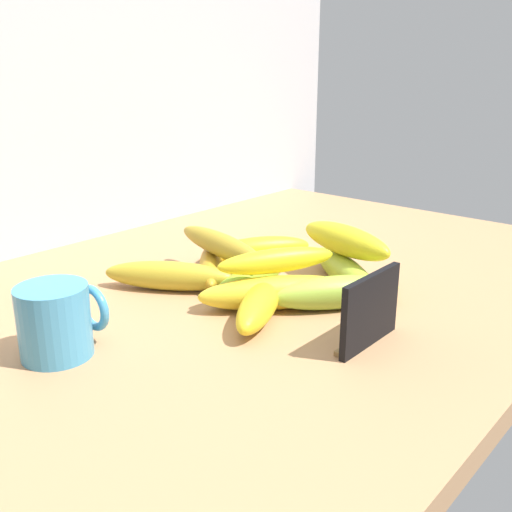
{
  "coord_description": "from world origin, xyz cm",
  "views": [
    {
      "loc": [
        -62.44,
        -51.08,
        33.24
      ],
      "look_at": [
        -4.23,
        -0.99,
        8.0
      ],
      "focal_mm": 41.28,
      "sensor_mm": 36.0,
      "label": 1
    }
  ],
  "objects_px": {
    "banana_0": "(260,304)",
    "banana_9": "(277,261)",
    "banana_7": "(169,276)",
    "banana_3": "(277,293)",
    "banana_5": "(211,266)",
    "banana_10": "(345,240)",
    "banana_8": "(220,244)",
    "banana_1": "(336,292)",
    "banana_4": "(260,249)",
    "banana_6": "(345,272)",
    "banana_2": "(249,281)",
    "coffee_mug": "(57,321)",
    "chalkboard_sign": "(370,313)"
  },
  "relations": [
    {
      "from": "banana_10",
      "to": "banana_0",
      "type": "bearing_deg",
      "value": 178.3
    },
    {
      "from": "chalkboard_sign",
      "to": "banana_4",
      "type": "bearing_deg",
      "value": 63.03
    },
    {
      "from": "banana_4",
      "to": "banana_6",
      "type": "distance_m",
      "value": 0.16
    },
    {
      "from": "banana_7",
      "to": "banana_9",
      "type": "relative_size",
      "value": 1.17
    },
    {
      "from": "banana_0",
      "to": "banana_5",
      "type": "bearing_deg",
      "value": 65.6
    },
    {
      "from": "banana_5",
      "to": "banana_10",
      "type": "height_order",
      "value": "banana_10"
    },
    {
      "from": "banana_3",
      "to": "banana_5",
      "type": "relative_size",
      "value": 1.18
    },
    {
      "from": "chalkboard_sign",
      "to": "banana_2",
      "type": "bearing_deg",
      "value": 82.05
    },
    {
      "from": "banana_6",
      "to": "banana_4",
      "type": "bearing_deg",
      "value": 89.28
    },
    {
      "from": "banana_0",
      "to": "banana_3",
      "type": "distance_m",
      "value": 0.04
    },
    {
      "from": "banana_0",
      "to": "banana_2",
      "type": "height_order",
      "value": "banana_0"
    },
    {
      "from": "banana_3",
      "to": "banana_8",
      "type": "relative_size",
      "value": 1.02
    },
    {
      "from": "chalkboard_sign",
      "to": "banana_1",
      "type": "xyz_separation_m",
      "value": [
        0.06,
        0.09,
        -0.02
      ]
    },
    {
      "from": "coffee_mug",
      "to": "banana_9",
      "type": "distance_m",
      "value": 0.28
    },
    {
      "from": "banana_0",
      "to": "banana_7",
      "type": "bearing_deg",
      "value": 91.93
    },
    {
      "from": "banana_8",
      "to": "banana_9",
      "type": "distance_m",
      "value": 0.13
    },
    {
      "from": "chalkboard_sign",
      "to": "banana_3",
      "type": "relative_size",
      "value": 0.54
    },
    {
      "from": "banana_7",
      "to": "banana_0",
      "type": "bearing_deg",
      "value": -88.07
    },
    {
      "from": "banana_6",
      "to": "banana_3",
      "type": "bearing_deg",
      "value": 170.87
    },
    {
      "from": "banana_2",
      "to": "chalkboard_sign",
      "type": "bearing_deg",
      "value": -97.95
    },
    {
      "from": "banana_0",
      "to": "banana_4",
      "type": "distance_m",
      "value": 0.22
    },
    {
      "from": "banana_1",
      "to": "banana_3",
      "type": "relative_size",
      "value": 0.85
    },
    {
      "from": "coffee_mug",
      "to": "banana_6",
      "type": "relative_size",
      "value": 0.45
    },
    {
      "from": "banana_2",
      "to": "banana_9",
      "type": "relative_size",
      "value": 1.02
    },
    {
      "from": "banana_5",
      "to": "banana_10",
      "type": "bearing_deg",
      "value": -54.94
    },
    {
      "from": "banana_2",
      "to": "banana_7",
      "type": "xyz_separation_m",
      "value": [
        -0.06,
        0.09,
        0.0
      ]
    },
    {
      "from": "banana_0",
      "to": "banana_2",
      "type": "distance_m",
      "value": 0.09
    },
    {
      "from": "banana_2",
      "to": "banana_10",
      "type": "xyz_separation_m",
      "value": [
        0.13,
        -0.07,
        0.04
      ]
    },
    {
      "from": "chalkboard_sign",
      "to": "banana_4",
      "type": "xyz_separation_m",
      "value": [
        0.14,
        0.28,
        -0.02
      ]
    },
    {
      "from": "banana_0",
      "to": "banana_6",
      "type": "bearing_deg",
      "value": -5.25
    },
    {
      "from": "banana_6",
      "to": "banana_7",
      "type": "relative_size",
      "value": 1.09
    },
    {
      "from": "banana_0",
      "to": "banana_9",
      "type": "bearing_deg",
      "value": 16.84
    },
    {
      "from": "banana_10",
      "to": "chalkboard_sign",
      "type": "bearing_deg",
      "value": -139.53
    },
    {
      "from": "banana_0",
      "to": "banana_2",
      "type": "relative_size",
      "value": 0.99
    },
    {
      "from": "banana_1",
      "to": "banana_9",
      "type": "bearing_deg",
      "value": 119.6
    },
    {
      "from": "banana_9",
      "to": "banana_3",
      "type": "bearing_deg",
      "value": -137.97
    },
    {
      "from": "banana_0",
      "to": "banana_4",
      "type": "bearing_deg",
      "value": 40.29
    },
    {
      "from": "chalkboard_sign",
      "to": "banana_9",
      "type": "distance_m",
      "value": 0.16
    },
    {
      "from": "banana_4",
      "to": "banana_8",
      "type": "height_order",
      "value": "banana_8"
    },
    {
      "from": "banana_3",
      "to": "banana_4",
      "type": "height_order",
      "value": "banana_3"
    },
    {
      "from": "coffee_mug",
      "to": "banana_8",
      "type": "distance_m",
      "value": 0.29
    },
    {
      "from": "banana_1",
      "to": "banana_5",
      "type": "xyz_separation_m",
      "value": [
        -0.02,
        0.21,
        -0.0
      ]
    },
    {
      "from": "banana_5",
      "to": "banana_1",
      "type": "bearing_deg",
      "value": -84.25
    },
    {
      "from": "banana_10",
      "to": "banana_8",
      "type": "bearing_deg",
      "value": 126.63
    },
    {
      "from": "banana_1",
      "to": "banana_5",
      "type": "height_order",
      "value": "banana_1"
    },
    {
      "from": "banana_1",
      "to": "banana_3",
      "type": "distance_m",
      "value": 0.08
    },
    {
      "from": "banana_0",
      "to": "coffee_mug",
      "type": "bearing_deg",
      "value": 153.55
    },
    {
      "from": "banana_8",
      "to": "banana_9",
      "type": "height_order",
      "value": "banana_9"
    },
    {
      "from": "banana_7",
      "to": "banana_10",
      "type": "relative_size",
      "value": 1.12
    },
    {
      "from": "banana_5",
      "to": "banana_8",
      "type": "distance_m",
      "value": 0.04
    }
  ]
}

